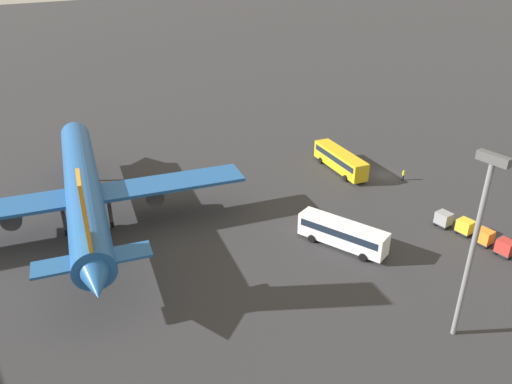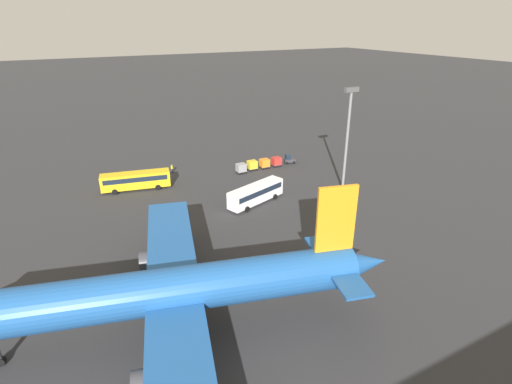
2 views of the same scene
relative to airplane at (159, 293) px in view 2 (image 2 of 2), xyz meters
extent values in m
plane|color=#2D2D30|center=(-11.88, -44.92, -5.65)|extent=(600.00, 600.00, 0.00)
cylinder|color=#1E5193|center=(0.60, -0.16, 0.10)|extent=(40.53, 14.82, 4.43)
cone|color=#1E5193|center=(-20.38, 5.46, 0.10)|extent=(6.59, 5.34, 3.98)
cube|color=#1E5193|center=(-4.37, -10.83, -0.45)|extent=(9.97, 19.49, 0.44)
cube|color=orange|center=(-17.13, 4.59, 5.86)|extent=(4.03, 1.40, 7.08)
cube|color=#1E5193|center=(-17.52, 4.69, 0.54)|extent=(5.73, 11.86, 0.28)
cylinder|color=#38383D|center=(2.08, 8.53, -1.89)|extent=(5.36, 3.62, 2.44)
cylinder|color=#38383D|center=(-2.46, -8.43, -1.89)|extent=(5.36, 3.62, 2.44)
cylinder|color=black|center=(14.38, -3.85, -5.20)|extent=(1.00, 0.72, 0.90)
cylinder|color=#38383D|center=(-0.63, 3.15, -3.88)|extent=(0.50, 0.50, 3.54)
cylinder|color=black|center=(-0.63, 3.15, -5.20)|extent=(1.00, 0.72, 0.90)
cylinder|color=#38383D|center=(-2.12, -2.41, -3.88)|extent=(0.50, 0.50, 3.54)
cylinder|color=black|center=(-2.12, -2.41, -5.20)|extent=(1.00, 0.72, 0.90)
cube|color=gold|center=(-6.39, -40.26, -3.76)|extent=(12.85, 5.18, 2.89)
cube|color=#192333|center=(-6.39, -40.26, -3.25)|extent=(11.87, 5.01, 0.92)
cylinder|color=black|center=(-2.29, -39.70, -5.15)|extent=(1.04, 0.50, 1.00)
cylinder|color=black|center=(-2.86, -42.42, -5.15)|extent=(1.04, 0.50, 1.00)
cylinder|color=black|center=(-9.92, -38.10, -5.15)|extent=(1.04, 0.50, 1.00)
cylinder|color=black|center=(-10.49, -40.83, -5.15)|extent=(1.04, 0.50, 1.00)
cube|color=white|center=(-23.44, -24.12, -3.74)|extent=(11.66, 5.99, 2.92)
cube|color=#192333|center=(-23.44, -24.12, -3.23)|extent=(10.80, 5.74, 0.93)
cylinder|color=black|center=(-20.49, -21.75, -5.15)|extent=(1.04, 0.60, 1.00)
cylinder|color=black|center=(-19.66, -24.29, -5.15)|extent=(1.04, 0.60, 1.00)
cylinder|color=black|center=(-27.22, -23.95, -5.15)|extent=(1.04, 0.60, 1.00)
cylinder|color=black|center=(-26.39, -26.50, -5.15)|extent=(1.04, 0.60, 1.00)
cube|color=#333338|center=(-40.09, -39.29, -5.00)|extent=(2.65, 1.86, 0.70)
cube|color=#192333|center=(-39.68, -39.40, -4.10)|extent=(1.34, 1.40, 1.10)
cylinder|color=black|center=(-39.10, -38.83, -5.35)|extent=(0.64, 0.36, 0.60)
cylinder|color=black|center=(-39.45, -40.18, -5.35)|extent=(0.64, 0.36, 0.60)
cylinder|color=black|center=(-40.73, -38.40, -5.35)|extent=(0.64, 0.36, 0.60)
cylinder|color=black|center=(-41.08, -39.76, -5.35)|extent=(0.64, 0.36, 0.60)
cylinder|color=#1E1E2D|center=(-15.04, -45.88, -5.23)|extent=(0.32, 0.32, 0.85)
cylinder|color=yellow|center=(-15.04, -45.88, -4.48)|extent=(0.38, 0.38, 0.65)
sphere|color=tan|center=(-15.04, -45.88, -4.03)|extent=(0.24, 0.24, 0.24)
cube|color=#38383D|center=(-36.39, -38.88, -5.24)|extent=(2.00, 1.68, 0.10)
cube|color=#B72D28|center=(-36.39, -38.88, -4.39)|extent=(1.90, 1.60, 1.60)
cylinder|color=black|center=(-35.63, -38.24, -5.47)|extent=(0.36, 0.12, 0.36)
cylinder|color=black|center=(-35.63, -39.52, -5.47)|extent=(0.36, 0.12, 0.36)
cylinder|color=black|center=(-37.15, -38.24, -5.47)|extent=(0.36, 0.12, 0.36)
cylinder|color=black|center=(-37.15, -39.52, -5.47)|extent=(0.36, 0.12, 0.36)
cube|color=#38383D|center=(-33.50, -39.02, -5.24)|extent=(2.00, 1.68, 0.10)
cube|color=orange|center=(-33.50, -39.02, -4.39)|extent=(1.90, 1.60, 1.60)
cylinder|color=black|center=(-32.74, -38.38, -5.47)|extent=(0.36, 0.12, 0.36)
cylinder|color=black|center=(-32.74, -39.66, -5.47)|extent=(0.36, 0.12, 0.36)
cylinder|color=black|center=(-34.26, -38.38, -5.47)|extent=(0.36, 0.12, 0.36)
cylinder|color=black|center=(-34.26, -39.66, -5.47)|extent=(0.36, 0.12, 0.36)
cube|color=#38383D|center=(-30.62, -39.27, -5.24)|extent=(2.00, 1.68, 0.10)
cube|color=gold|center=(-30.62, -39.27, -4.39)|extent=(1.90, 1.60, 1.60)
cylinder|color=black|center=(-29.86, -38.63, -5.47)|extent=(0.36, 0.12, 0.36)
cylinder|color=black|center=(-29.86, -39.91, -5.47)|extent=(0.36, 0.12, 0.36)
cylinder|color=black|center=(-31.38, -38.63, -5.47)|extent=(0.36, 0.12, 0.36)
cylinder|color=black|center=(-31.38, -39.91, -5.47)|extent=(0.36, 0.12, 0.36)
cube|color=#38383D|center=(-27.73, -38.71, -5.24)|extent=(2.00, 1.68, 0.10)
cube|color=gray|center=(-27.73, -38.71, -4.39)|extent=(1.90, 1.60, 1.60)
cylinder|color=black|center=(-26.97, -38.07, -5.47)|extent=(0.36, 0.12, 0.36)
cylinder|color=black|center=(-26.97, -39.35, -5.47)|extent=(0.36, 0.12, 0.36)
cylinder|color=black|center=(-28.49, -38.08, -5.47)|extent=(0.36, 0.12, 0.36)
cylinder|color=black|center=(-28.49, -39.36, -5.47)|extent=(0.36, 0.12, 0.36)
cylinder|color=slate|center=(-41.08, -22.11, 3.42)|extent=(0.50, 0.50, 18.14)
cube|color=#4C4C4C|center=(-41.08, -22.11, 12.89)|extent=(2.80, 0.70, 0.80)
camera|label=1|loc=(-60.28, 15.33, 28.72)|focal=35.00mm
camera|label=2|loc=(6.44, 31.87, 24.06)|focal=28.00mm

